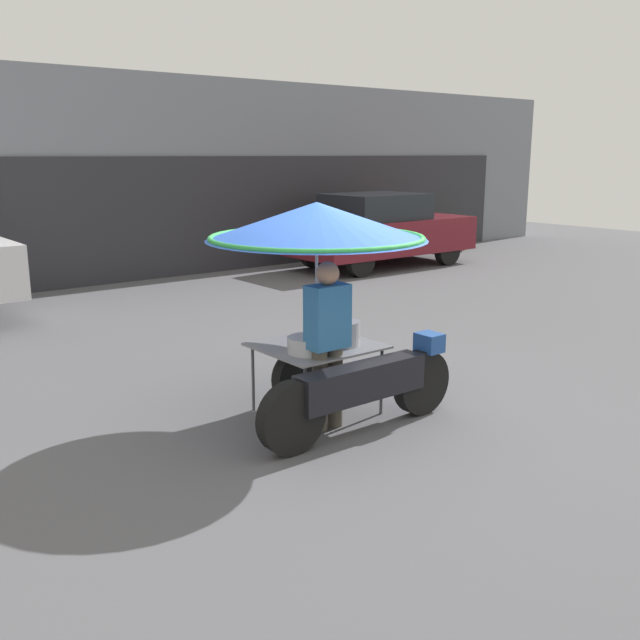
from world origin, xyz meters
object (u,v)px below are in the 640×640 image
Objects in this scene: vendor_motorcycle_cart at (322,249)px; parked_car at (380,230)px; vendor_person at (328,337)px; potted_plant at (460,231)px.

vendor_motorcycle_cart is 9.34m from parked_car.
parked_car is at bearing 44.31° from vendor_person.
parked_car is 3.67m from potted_plant.
vendor_person is 0.36× the size of parked_car.
potted_plant is at bearing 35.71° from vendor_person.
vendor_person is at bearing -135.69° from parked_car.
parked_car is (6.91, 6.74, -0.03)m from vendor_person.
vendor_motorcycle_cart is 12.63m from potted_plant.
potted_plant is at bearing 35.04° from vendor_motorcycle_cart.
vendor_person is at bearing -144.29° from potted_plant.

